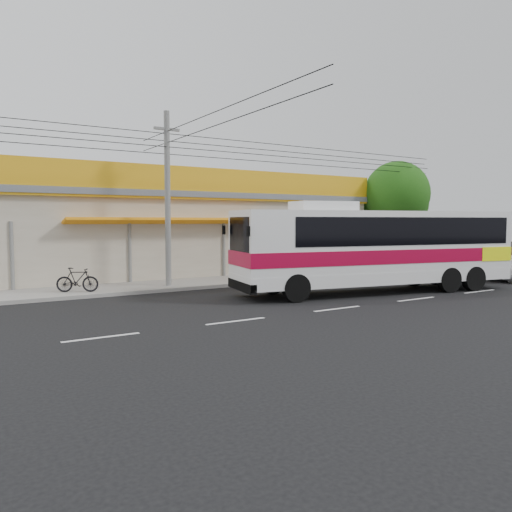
{
  "coord_description": "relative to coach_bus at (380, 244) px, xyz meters",
  "views": [
    {
      "loc": [
        -11.34,
        -15.39,
        3.01
      ],
      "look_at": [
        -0.48,
        2.0,
        1.57
      ],
      "focal_mm": 35.0,
      "sensor_mm": 36.0,
      "label": 1
    }
  ],
  "objects": [
    {
      "name": "ground",
      "position": [
        -4.26,
        0.34,
        -2.03
      ],
      "size": [
        120.0,
        120.0,
        0.0
      ],
      "primitive_type": "plane",
      "color": "black",
      "rests_on": "ground"
    },
    {
      "name": "sidewalk",
      "position": [
        -4.26,
        6.34,
        -1.95
      ],
      "size": [
        30.0,
        3.2,
        0.15
      ],
      "primitive_type": "cube",
      "color": "gray",
      "rests_on": "ground"
    },
    {
      "name": "lane_markings",
      "position": [
        -4.26,
        -2.16,
        -2.03
      ],
      "size": [
        50.0,
        0.12,
        0.01
      ],
      "primitive_type": null,
      "color": "silver",
      "rests_on": "ground"
    },
    {
      "name": "storefront_building",
      "position": [
        -4.27,
        11.88,
        0.27
      ],
      "size": [
        22.6,
        9.2,
        5.7
      ],
      "color": "#A79D87",
      "rests_on": "ground"
    },
    {
      "name": "coach_bus",
      "position": [
        0.0,
        0.0,
        0.0
      ],
      "size": [
        12.57,
        4.88,
        3.79
      ],
      "rotation": [
        0.0,
        0.0,
        -0.19
      ],
      "color": "silver",
      "rests_on": "ground"
    },
    {
      "name": "motorbike_dark",
      "position": [
        -11.14,
        5.68,
        -1.38
      ],
      "size": [
        1.7,
        1.15,
        1.0
      ],
      "primitive_type": "imported",
      "rotation": [
        0.0,
        0.0,
        1.12
      ],
      "color": "black",
      "rests_on": "sidewalk"
    },
    {
      "name": "utility_pole",
      "position": [
        -7.22,
        5.74,
        4.4
      ],
      "size": [
        34.0,
        14.0,
        7.8
      ],
      "color": "slate",
      "rests_on": "ground"
    },
    {
      "name": "tree_near",
      "position": [
        8.7,
        6.89,
        2.55
      ],
      "size": [
        4.08,
        4.08,
        6.76
      ],
      "color": "#332214",
      "rests_on": "ground"
    },
    {
      "name": "tree_far",
      "position": [
        8.82,
        8.16,
        1.68
      ],
      "size": [
        3.3,
        3.3,
        5.48
      ],
      "color": "#332214",
      "rests_on": "ground"
    }
  ]
}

